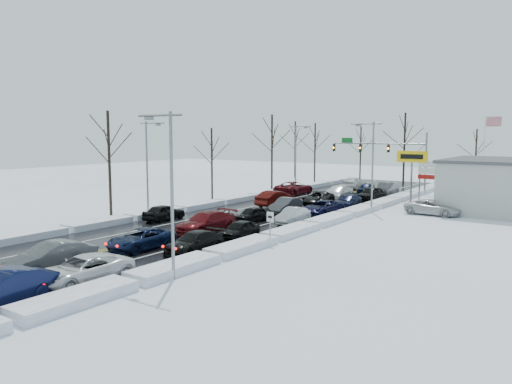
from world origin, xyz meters
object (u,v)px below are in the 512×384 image
Objects in this scene: oncoming_car_0 at (276,206)px; traffic_signal_mast at (388,151)px; tires_plus_sign at (412,160)px; flagpole at (486,149)px.

traffic_signal_mast is at bearing -99.26° from oncoming_car_0.
oncoming_car_0 is (-5.11, -19.88, -5.48)m from traffic_signal_mast.
flagpole is at bearing 71.56° from tires_plus_sign.
oncoming_car_0 is (-12.16, -7.88, -4.99)m from tires_plus_sign.
traffic_signal_mast is at bearing -170.27° from flagpole.
flagpole is 1.94× the size of oncoming_car_0.
traffic_signal_mast is 13.92m from tires_plus_sign.
oncoming_car_0 is at bearing -147.06° from tires_plus_sign.
tires_plus_sign is (7.05, -12.00, -0.49)m from traffic_signal_mast.
tires_plus_sign is at bearing -141.91° from oncoming_car_0.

